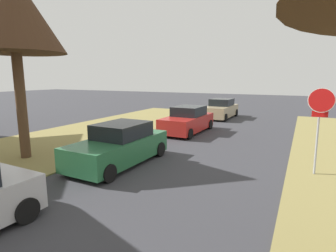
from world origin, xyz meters
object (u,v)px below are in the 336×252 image
(street_tree_left_mid_b, at_px, (12,11))
(stop_sign_far, at_px, (320,113))
(parked_sedan_green, at_px, (120,145))
(parked_sedan_red, at_px, (188,121))
(parked_sedan_tan, at_px, (221,109))

(street_tree_left_mid_b, bearing_deg, stop_sign_far, 16.47)
(parked_sedan_green, xyz_separation_m, parked_sedan_red, (-0.02, 6.83, 0.00))
(parked_sedan_green, bearing_deg, street_tree_left_mid_b, -163.25)
(stop_sign_far, height_order, parked_sedan_red, stop_sign_far)
(stop_sign_far, distance_m, street_tree_left_mid_b, 11.63)
(parked_sedan_red, bearing_deg, stop_sign_far, -35.94)
(parked_sedan_tan, bearing_deg, street_tree_left_mid_b, -105.28)
(street_tree_left_mid_b, height_order, parked_sedan_red, street_tree_left_mid_b)
(parked_sedan_tan, bearing_deg, parked_sedan_green, -90.58)
(stop_sign_far, distance_m, parked_sedan_tan, 13.45)
(stop_sign_far, xyz_separation_m, parked_sedan_tan, (-6.57, 11.65, -1.43))
(street_tree_left_mid_b, xyz_separation_m, parked_sedan_green, (3.90, 1.17, -5.03))
(parked_sedan_red, bearing_deg, street_tree_left_mid_b, -115.88)
(parked_sedan_green, distance_m, parked_sedan_tan, 13.61)
(parked_sedan_green, height_order, parked_sedan_red, same)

